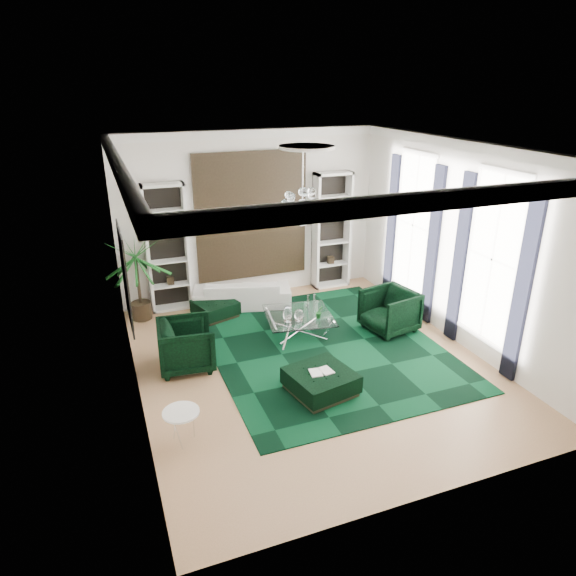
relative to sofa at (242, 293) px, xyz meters
name	(u,v)px	position (x,y,z in m)	size (l,w,h in m)	color
floor	(310,363)	(0.45, -2.87, -0.32)	(6.00, 7.00, 0.02)	tan
ceiling	(314,147)	(0.45, -2.87, 3.50)	(6.00, 7.00, 0.02)	white
wall_back	(251,216)	(0.45, 0.64, 1.59)	(6.00, 0.02, 3.80)	white
wall_front	(440,364)	(0.45, -6.38, 1.59)	(6.00, 0.02, 3.80)	white
wall_left	(126,288)	(-2.56, -2.87, 1.59)	(0.02, 7.00, 3.80)	white
wall_right	(460,245)	(3.46, -2.87, 1.59)	(0.02, 7.00, 3.80)	white
crown_molding	(314,154)	(0.45, -2.87, 3.39)	(6.00, 7.00, 0.18)	white
ceiling_medallion	(307,147)	(0.45, -2.57, 3.46)	(0.90, 0.90, 0.05)	white
tapestry	(252,216)	(0.45, 0.59, 1.59)	(2.50, 0.06, 2.80)	black
shelving_left	(167,249)	(-1.50, 0.44, 1.09)	(0.90, 0.38, 2.80)	white
shelving_right	(332,231)	(2.40, 0.44, 1.09)	(0.90, 0.38, 2.80)	white
painting	(126,277)	(-2.52, -2.27, 1.54)	(0.04, 1.30, 1.60)	black
window_near	(493,259)	(3.44, -3.77, 1.59)	(0.03, 1.10, 2.90)	white
curtain_near_a	(523,289)	(3.40, -4.55, 1.34)	(0.07, 0.30, 3.25)	black
curtain_near_b	(460,260)	(3.40, -2.99, 1.34)	(0.07, 0.30, 3.25)	black
window_far	(413,225)	(3.44, -1.37, 1.59)	(0.03, 1.10, 2.90)	white
curtain_far_a	(433,247)	(3.40, -2.15, 1.34)	(0.07, 0.30, 3.25)	black
curtain_far_b	(392,228)	(3.40, -0.59, 1.34)	(0.07, 0.30, 3.25)	black
rug	(324,347)	(0.92, -2.43, -0.30)	(4.20, 5.00, 0.02)	black
sofa	(242,293)	(0.00, 0.00, 0.00)	(2.16, 0.84, 0.63)	silver
armchair_left	(186,345)	(-1.66, -2.22, 0.12)	(0.93, 0.96, 0.87)	black
armchair_right	(389,311)	(2.45, -2.24, 0.12)	(0.93, 0.96, 0.87)	black
coffee_table	(299,325)	(0.66, -1.78, -0.09)	(1.28, 1.28, 0.44)	white
ottoman_side	(215,309)	(-0.70, -0.34, -0.14)	(0.80, 0.80, 0.36)	black
ottoman_front	(321,382)	(0.22, -3.81, -0.12)	(0.97, 0.97, 0.39)	black
book	(321,371)	(0.22, -3.81, 0.09)	(0.38, 0.26, 0.03)	white
side_table	(182,427)	(-2.10, -4.25, -0.07)	(0.52, 0.52, 0.50)	white
palm	(137,269)	(-2.20, 0.13, 0.81)	(1.41, 1.41, 2.26)	#185F20
chandelier	(302,205)	(0.37, -2.60, 2.54)	(0.80, 0.80, 0.72)	white
table_plant	(319,312)	(0.98, -2.05, 0.25)	(0.14, 0.12, 0.26)	#185F20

